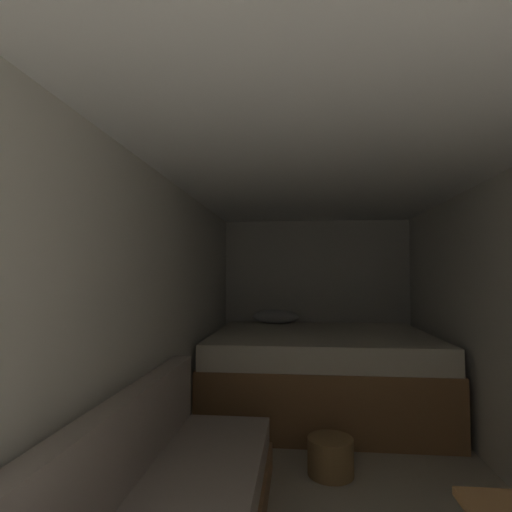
{
  "coord_description": "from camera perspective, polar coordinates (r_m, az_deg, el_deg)",
  "views": [
    {
      "loc": [
        -0.21,
        -0.41,
        1.33
      ],
      "look_at": [
        -0.52,
        2.58,
        1.47
      ],
      "focal_mm": 28.65,
      "sensor_mm": 36.0,
      "label": 1
    }
  ],
  "objects": [
    {
      "name": "ceiling_slab",
      "position": [
        2.56,
        10.64,
        13.05
      ],
      "size": [
        2.31,
        5.1,
        0.05
      ],
      "primitive_type": "cube",
      "color": "white",
      "rests_on": "wall_left"
    },
    {
      "name": "wall_left",
      "position": [
        2.64,
        -14.82,
        -9.84
      ],
      "size": [
        0.05,
        5.1,
        2.0
      ],
      "primitive_type": "cube",
      "color": "silver",
      "rests_on": "ground"
    },
    {
      "name": "wall_back",
      "position": [
        5.04,
        8.35,
        -6.48
      ],
      "size": [
        2.31,
        0.05,
        2.0
      ],
      "primitive_type": "cube",
      "color": "silver",
      "rests_on": "ground"
    },
    {
      "name": "wicker_basket",
      "position": [
        3.08,
        10.43,
        -25.8
      ],
      "size": [
        0.31,
        0.31,
        0.24
      ],
      "color": "olive",
      "rests_on": "ground"
    },
    {
      "name": "ground_plane",
      "position": [
        2.79,
        11.08,
        -31.08
      ],
      "size": [
        7.1,
        7.1,
        0.0
      ],
      "primitive_type": "plane",
      "color": "#B2A893"
    },
    {
      "name": "bed",
      "position": [
        4.19,
        8.9,
        -15.68
      ],
      "size": [
        2.09,
        1.75,
        0.94
      ],
      "color": "olive",
      "rests_on": "ground"
    }
  ]
}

